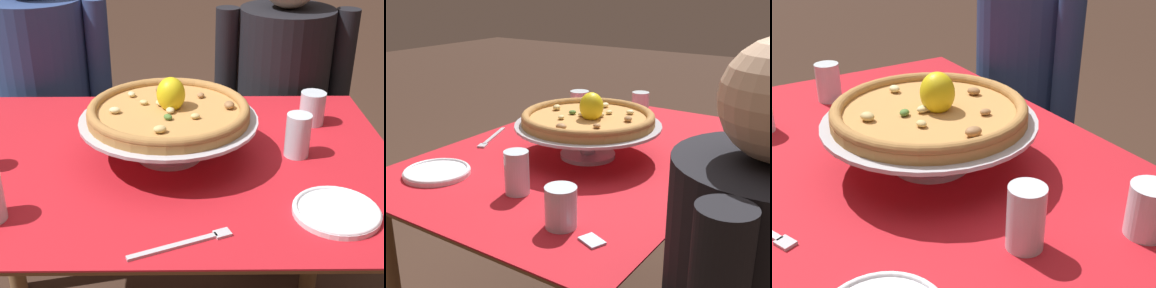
{
  "view_description": "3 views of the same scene",
  "coord_description": "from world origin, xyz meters",
  "views": [
    {
      "loc": [
        0.09,
        -1.11,
        1.33
      ],
      "look_at": [
        0.1,
        0.0,
        0.76
      ],
      "focal_mm": 48.18,
      "sensor_mm": 36.0,
      "label": 1
    },
    {
      "loc": [
        1.17,
        0.74,
        1.22
      ],
      "look_at": [
        0.1,
        0.02,
        0.78
      ],
      "focal_mm": 44.79,
      "sensor_mm": 36.0,
      "label": 2
    },
    {
      "loc": [
        0.85,
        -0.4,
        1.23
      ],
      "look_at": [
        0.09,
        0.07,
        0.78
      ],
      "focal_mm": 46.77,
      "sensor_mm": 36.0,
      "label": 3
    }
  ],
  "objects": [
    {
      "name": "pizza",
      "position": [
        0.05,
        0.02,
        0.85
      ],
      "size": [
        0.39,
        0.39,
        0.09
      ],
      "color": "#BC8447",
      "rests_on": "pizza_stand"
    },
    {
      "name": "water_glass_side_right",
      "position": [
        0.36,
        0.01,
        0.77
      ],
      "size": [
        0.06,
        0.06,
        0.11
      ],
      "color": "silver",
      "rests_on": "dining_table"
    },
    {
      "name": "dining_table",
      "position": [
        0.0,
        0.0,
        0.61
      ],
      "size": [
        1.21,
        0.82,
        0.72
      ],
      "color": "olive",
      "rests_on": "ground"
    },
    {
      "name": "pizza_stand",
      "position": [
        0.05,
        0.02,
        0.8
      ],
      "size": [
        0.43,
        0.43,
        0.1
      ],
      "color": "#B7B7C1",
      "rests_on": "dining_table"
    },
    {
      "name": "side_plate",
      "position": [
        0.39,
        -0.24,
        0.73
      ],
      "size": [
        0.18,
        0.18,
        0.02
      ],
      "color": "white",
      "rests_on": "dining_table"
    },
    {
      "name": "dinner_fork",
      "position": [
        0.09,
        -0.34,
        0.73
      ],
      "size": [
        0.2,
        0.1,
        0.01
      ],
      "color": "#B7B7C1",
      "rests_on": "dining_table"
    },
    {
      "name": "sugar_packet",
      "position": [
        0.46,
        0.29,
        0.73
      ],
      "size": [
        0.05,
        0.06,
        0.0
      ],
      "primitive_type": "cube",
      "rotation": [
        0.0,
        0.0,
        1.2
      ],
      "color": "silver",
      "rests_on": "dining_table"
    },
    {
      "name": "diner_right",
      "position": [
        0.43,
        0.61,
        0.55
      ],
      "size": [
        0.48,
        0.34,
        1.15
      ],
      "color": "maroon",
      "rests_on": "ground"
    },
    {
      "name": "diner_left",
      "position": [
        -0.43,
        0.64,
        0.57
      ],
      "size": [
        0.5,
        0.36,
        1.18
      ],
      "color": "gray",
      "rests_on": "ground"
    },
    {
      "name": "water_glass_back_right",
      "position": [
        0.44,
        0.2,
        0.76
      ],
      "size": [
        0.07,
        0.07,
        0.09
      ],
      "color": "silver",
      "rests_on": "dining_table"
    }
  ]
}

